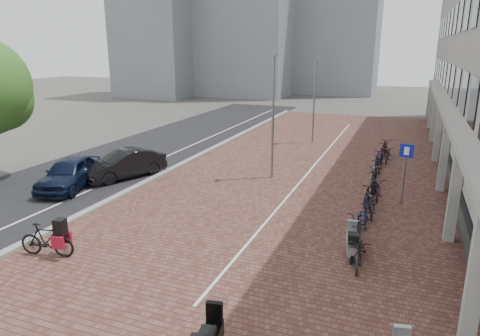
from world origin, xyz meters
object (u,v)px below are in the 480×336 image
object	(u,v)px
car_dark	(124,164)
parking_sign	(405,164)
hero_bike	(47,239)
scooter_front	(352,241)
car_navy	(70,173)

from	to	relation	value
car_dark	parking_sign	distance (m)	13.91
hero_bike	scooter_front	size ratio (longest dim) A/B	1.26
car_dark	hero_bike	world-z (taller)	car_dark
car_dark	hero_bike	size ratio (longest dim) A/B	2.24
hero_bike	parking_sign	distance (m)	14.37
hero_bike	scooter_front	distance (m)	10.08
car_dark	parking_sign	xyz separation A→B (m)	(13.83, 0.96, 1.14)
hero_bike	scooter_front	bearing A→B (deg)	-79.57
scooter_front	hero_bike	bearing A→B (deg)	-168.09
car_navy	hero_bike	world-z (taller)	car_navy
parking_sign	hero_bike	bearing A→B (deg)	-126.83
car_dark	scooter_front	size ratio (longest dim) A/B	2.82
hero_bike	car_dark	bearing A→B (deg)	8.94
car_dark	hero_bike	distance (m)	8.96
car_navy	parking_sign	bearing A→B (deg)	-2.46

